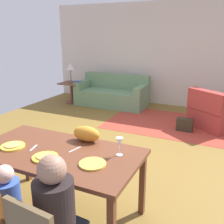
% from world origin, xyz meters
% --- Properties ---
extents(ground_plane, '(7.15, 6.06, 0.02)m').
position_xyz_m(ground_plane, '(0.00, 0.43, -0.01)').
color(ground_plane, brown).
extents(back_wall, '(7.15, 0.10, 2.70)m').
position_xyz_m(back_wall, '(0.00, 3.51, 1.35)').
color(back_wall, beige).
rests_on(back_wall, ground_plane).
extents(dining_table, '(1.73, 0.90, 0.76)m').
position_xyz_m(dining_table, '(-0.11, -1.53, 0.69)').
color(dining_table, brown).
rests_on(dining_table, ground_plane).
extents(plate_near_man, '(0.25, 0.25, 0.02)m').
position_xyz_m(plate_near_man, '(-0.59, -1.65, 0.77)').
color(plate_near_man, yellow).
rests_on(plate_near_man, dining_table).
extents(pizza_near_man, '(0.17, 0.17, 0.01)m').
position_xyz_m(pizza_near_man, '(-0.59, -1.65, 0.78)').
color(pizza_near_man, tan).
rests_on(pizza_near_man, plate_near_man).
extents(plate_near_child, '(0.25, 0.25, 0.02)m').
position_xyz_m(plate_near_child, '(-0.11, -1.71, 0.77)').
color(plate_near_child, yellow).
rests_on(plate_near_child, dining_table).
extents(pizza_near_child, '(0.17, 0.17, 0.01)m').
position_xyz_m(pizza_near_child, '(-0.11, -1.71, 0.78)').
color(pizza_near_child, '#E3934A').
rests_on(pizza_near_child, plate_near_child).
extents(plate_near_woman, '(0.25, 0.25, 0.02)m').
position_xyz_m(plate_near_woman, '(0.37, -1.63, 0.77)').
color(plate_near_woman, yellow).
rests_on(plate_near_woman, dining_table).
extents(wine_glass, '(0.07, 0.07, 0.19)m').
position_xyz_m(wine_glass, '(0.51, -1.35, 0.89)').
color(wine_glass, silver).
rests_on(wine_glass, dining_table).
extents(fork, '(0.05, 0.15, 0.01)m').
position_xyz_m(fork, '(-0.37, -1.58, 0.76)').
color(fork, silver).
rests_on(fork, dining_table).
extents(knife, '(0.05, 0.17, 0.01)m').
position_xyz_m(knife, '(0.05, -1.43, 0.76)').
color(knife, silver).
rests_on(knife, dining_table).
extents(person_child, '(0.22, 0.29, 0.92)m').
position_xyz_m(person_child, '(-0.11, -2.17, 0.43)').
color(person_child, '#3C384D').
rests_on(person_child, ground_plane).
extents(cat, '(0.32, 0.16, 0.17)m').
position_xyz_m(cat, '(0.04, -1.18, 0.84)').
color(cat, orange).
rests_on(cat, dining_table).
extents(area_rug, '(2.60, 1.80, 0.01)m').
position_xyz_m(area_rug, '(0.27, 1.92, 0.00)').
color(area_rug, '#A53829').
rests_on(area_rug, ground_plane).
extents(couch, '(1.90, 0.86, 0.82)m').
position_xyz_m(couch, '(-1.49, 2.78, 0.30)').
color(couch, '#678B62').
rests_on(couch, ground_plane).
extents(armchair, '(1.19, 1.19, 0.82)m').
position_xyz_m(armchair, '(1.19, 2.08, 0.32)').
color(armchair, '#A2332E').
rests_on(armchair, ground_plane).
extents(side_table, '(0.56, 0.56, 0.58)m').
position_xyz_m(side_table, '(-2.64, 2.52, 0.38)').
color(side_table, brown).
rests_on(side_table, ground_plane).
extents(table_lamp, '(0.26, 0.26, 0.54)m').
position_xyz_m(table_lamp, '(-2.64, 2.52, 1.01)').
color(table_lamp, '#4C4E42').
rests_on(table_lamp, side_table).
extents(book_lower, '(0.22, 0.16, 0.03)m').
position_xyz_m(book_lower, '(-2.48, 2.50, 0.59)').
color(book_lower, '#A53731').
rests_on(book_lower, side_table).
extents(book_upper, '(0.22, 0.16, 0.03)m').
position_xyz_m(book_upper, '(-2.42, 2.51, 0.62)').
color(book_upper, '#2F4789').
rests_on(book_upper, book_lower).
extents(handbag, '(0.32, 0.16, 0.26)m').
position_xyz_m(handbag, '(0.67, 1.62, 0.13)').
color(handbag, '#2F291B').
rests_on(handbag, ground_plane).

